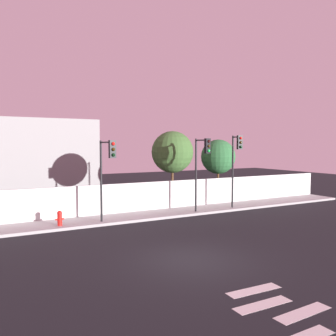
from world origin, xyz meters
name	(u,v)px	position (x,y,z in m)	size (l,w,h in m)	color
ground_plane	(192,260)	(0.00, 0.00, 0.00)	(80.00, 80.00, 0.00)	black
sidewalk	(115,219)	(0.00, 8.20, 0.07)	(36.00, 2.40, 0.15)	#9E9E9E
perimeter_wall	(108,199)	(0.00, 9.49, 1.05)	(36.00, 0.18, 1.80)	silver
crosswalk_marking	(278,310)	(-0.22, -4.53, 0.00)	(2.85, 3.04, 0.01)	silver
traffic_light_left	(202,159)	(5.17, 6.94, 3.50)	(0.35, 1.38, 4.58)	black
traffic_light_center	(236,156)	(8.00, 7.11, 3.63)	(0.36, 1.06, 4.81)	black
traffic_light_right	(107,163)	(-0.98, 6.69, 3.41)	(0.35, 1.82, 4.43)	black
fire_hydrant	(60,218)	(-3.26, 7.64, 0.57)	(0.44, 0.26, 0.78)	red
roadside_tree_midleft	(172,152)	(5.03, 10.36, 3.84)	(2.90, 2.90, 5.30)	brown
roadside_tree_midright	(218,157)	(8.96, 10.36, 3.45)	(2.57, 2.57, 4.75)	brown
low_building_distant	(33,156)	(-2.23, 23.49, 3.32)	(10.75, 6.00, 6.64)	gray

